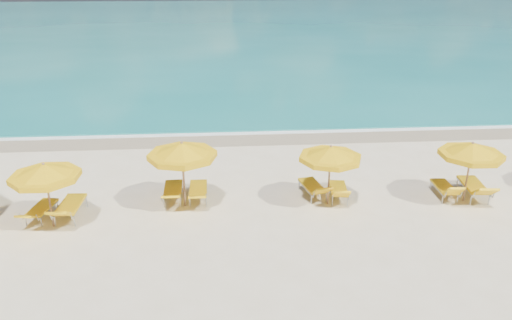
{
  "coord_description": "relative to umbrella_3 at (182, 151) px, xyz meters",
  "views": [
    {
      "loc": [
        -1.22,
        -14.43,
        7.65
      ],
      "look_at": [
        0.0,
        1.5,
        1.2
      ],
      "focal_mm": 35.0,
      "sensor_mm": 36.0,
      "label": 1
    }
  ],
  "objects": [
    {
      "name": "ground_plane",
      "position": [
        2.44,
        -0.57,
        -1.95
      ],
      "size": [
        120.0,
        120.0,
        0.0
      ],
      "primitive_type": "plane",
      "color": "beige"
    },
    {
      "name": "ocean",
      "position": [
        2.44,
        47.43,
        -1.95
      ],
      "size": [
        120.0,
        80.0,
        0.3
      ],
      "primitive_type": "cube",
      "color": "#14726D",
      "rests_on": "ground"
    },
    {
      "name": "wet_sand_band",
      "position": [
        2.44,
        6.83,
        -1.95
      ],
      "size": [
        120.0,
        2.6,
        0.01
      ],
      "primitive_type": "cube",
      "color": "tan",
      "rests_on": "ground"
    },
    {
      "name": "foam_line",
      "position": [
        2.44,
        7.63,
        -1.95
      ],
      "size": [
        120.0,
        1.2,
        0.03
      ],
      "primitive_type": "cube",
      "color": "white",
      "rests_on": "ground"
    },
    {
      "name": "whitecap_near",
      "position": [
        -3.56,
        16.43,
        -1.95
      ],
      "size": [
        14.0,
        0.36,
        0.05
      ],
      "primitive_type": "cube",
      "color": "white",
      "rests_on": "ground"
    },
    {
      "name": "whitecap_far",
      "position": [
        10.44,
        23.43,
        -1.95
      ],
      "size": [
        18.0,
        0.3,
        0.05
      ],
      "primitive_type": "cube",
      "color": "white",
      "rests_on": "ground"
    },
    {
      "name": "umbrella_2",
      "position": [
        -3.97,
        -1.06,
        -0.15
      ],
      "size": [
        2.76,
        2.76,
        2.12
      ],
      "rotation": [
        0.0,
        0.0,
        -0.42
      ],
      "color": "#9E744F",
      "rests_on": "ground"
    },
    {
      "name": "umbrella_3",
      "position": [
        0.0,
        0.0,
        0.0
      ],
      "size": [
        2.54,
        2.54,
        2.29
      ],
      "rotation": [
        0.0,
        0.0,
        0.13
      ],
      "color": "#9E744F",
      "rests_on": "ground"
    },
    {
      "name": "umbrella_4",
      "position": [
        4.77,
        -0.21,
        -0.16
      ],
      "size": [
        2.18,
        2.18,
        2.1
      ],
      "rotation": [
        0.0,
        0.0,
        0.05
      ],
      "color": "#9E744F",
      "rests_on": "ground"
    },
    {
      "name": "umbrella_5",
      "position": [
        9.44,
        -0.34,
        -0.13
      ],
      "size": [
        2.72,
        2.72,
        2.14
      ],
      "rotation": [
        0.0,
        0.0,
        0.36
      ],
      "color": "#9E744F",
      "rests_on": "ground"
    },
    {
      "name": "lounger_2_left",
      "position": [
        -4.49,
        -0.53,
        -1.75
      ],
      "size": [
        0.84,
        1.79,
        0.65
      ],
      "rotation": [
        0.0,
        0.0,
        -0.17
      ],
      "color": "#A5A8AD",
      "rests_on": "ground"
    },
    {
      "name": "lounger_2_right",
      "position": [
        -3.58,
        -0.52,
        -1.71
      ],
      "size": [
        0.74,
        2.04,
        0.83
      ],
      "rotation": [
        0.0,
        0.0,
        -0.04
      ],
      "color": "#A5A8AD",
      "rests_on": "ground"
    },
    {
      "name": "lounger_3_left",
      "position": [
        -0.43,
        0.47,
        -1.73
      ],
      "size": [
        0.66,
        1.91,
        0.71
      ],
      "rotation": [
        0.0,
        0.0,
        0.02
      ],
      "color": "#A5A8AD",
      "rests_on": "ground"
    },
    {
      "name": "lounger_3_right",
      "position": [
        0.43,
        0.44,
        -1.74
      ],
      "size": [
        0.63,
        1.88,
        0.68
      ],
      "rotation": [
        0.0,
        0.0,
        0.01
      ],
      "color": "#A5A8AD",
      "rests_on": "ground"
    },
    {
      "name": "lounger_4_left",
      "position": [
        4.38,
        0.39,
        -1.73
      ],
      "size": [
        0.93,
        1.85,
        0.8
      ],
      "rotation": [
        0.0,
        0.0,
        0.2
      ],
      "color": "#A5A8AD",
      "rests_on": "ground"
    },
    {
      "name": "lounger_4_right",
      "position": [
        5.21,
        0.12,
        -1.74
      ],
      "size": [
        0.77,
        1.74,
        0.77
      ],
      "rotation": [
        0.0,
        0.0,
        -0.12
      ],
      "color": "#A5A8AD",
      "rests_on": "ground"
    },
    {
      "name": "lounger_5_left",
      "position": [
        8.9,
        -0.0,
        -1.74
      ],
      "size": [
        0.63,
        1.67,
        0.81
      ],
      "rotation": [
        0.0,
        0.0,
        -0.04
      ],
      "color": "#A5A8AD",
      "rests_on": "ground"
    },
    {
      "name": "lounger_5_right",
      "position": [
        9.89,
        -0.09,
        -1.71
      ],
      "size": [
        0.87,
        2.06,
        0.89
      ],
      "rotation": [
        0.0,
        0.0,
        -0.11
      ],
      "color": "#A5A8AD",
      "rests_on": "ground"
    }
  ]
}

